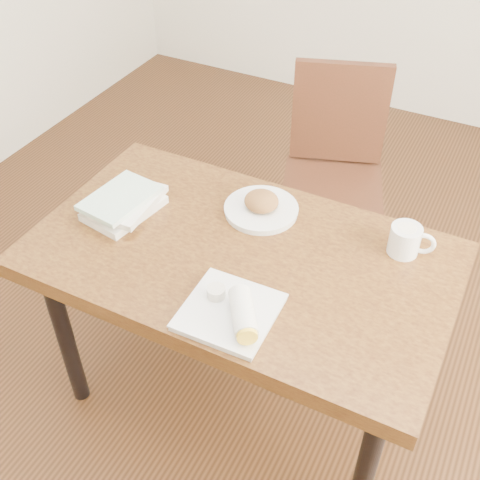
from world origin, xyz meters
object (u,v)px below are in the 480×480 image
at_px(coffee_mug, 406,240).
at_px(book_stack, 124,204).
at_px(plate_burrito, 233,312).
at_px(table, 240,272).
at_px(plate_scone, 261,207).
at_px(chair_far, 334,163).

distance_m(coffee_mug, book_stack, 0.91).
relative_size(plate_burrito, book_stack, 0.93).
bearing_deg(plate_burrito, table, 113.17).
relative_size(table, plate_scone, 5.25).
xyz_separation_m(table, chair_far, (0.00, 0.89, -0.12)).
distance_m(table, plate_scone, 0.24).
xyz_separation_m(coffee_mug, plate_burrito, (-0.34, -0.48, -0.02)).
bearing_deg(plate_scone, table, -82.63).
xyz_separation_m(chair_far, coffee_mug, (0.45, -0.66, 0.25)).
bearing_deg(book_stack, plate_burrito, -25.43).
xyz_separation_m(table, plate_burrito, (0.11, -0.25, 0.11)).
height_order(plate_scone, book_stack, plate_scone).
bearing_deg(chair_far, plate_burrito, -84.76).
xyz_separation_m(table, plate_scone, (-0.03, 0.21, 0.11)).
bearing_deg(chair_far, table, -90.12).
relative_size(coffee_mug, plate_burrito, 0.55).
distance_m(chair_far, book_stack, 1.01).
relative_size(chair_far, book_stack, 3.48).
height_order(coffee_mug, plate_burrito, coffee_mug).
relative_size(table, book_stack, 4.74).
relative_size(plate_scone, coffee_mug, 1.76).
relative_size(plate_scone, plate_burrito, 0.97).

